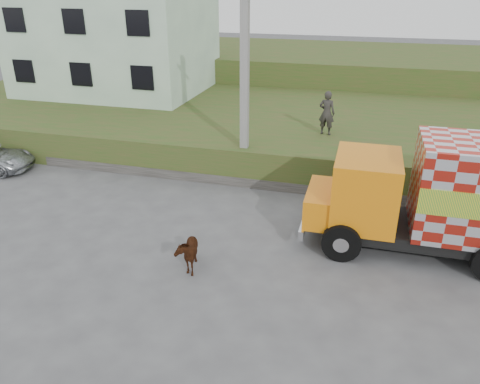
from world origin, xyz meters
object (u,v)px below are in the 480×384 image
(cow, at_px, (187,251))
(pedestrian, at_px, (327,113))
(utility_pole, at_px, (245,82))
(cargo_truck, at_px, (462,199))

(cow, bearing_deg, pedestrian, 55.59)
(utility_pole, xyz_separation_m, pedestrian, (2.94, 2.58, -1.64))
(cargo_truck, relative_size, cow, 6.09)
(utility_pole, distance_m, pedestrian, 4.24)
(pedestrian, bearing_deg, utility_pole, 51.77)
(cargo_truck, relative_size, pedestrian, 4.28)
(cargo_truck, bearing_deg, utility_pole, 153.45)
(utility_pole, height_order, cargo_truck, utility_pole)
(cow, relative_size, pedestrian, 0.70)
(cargo_truck, height_order, cow, cargo_truck)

